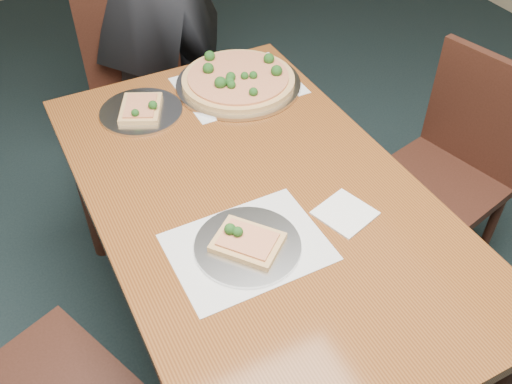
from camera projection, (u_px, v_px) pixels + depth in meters
name	position (u px, v px, depth m)	size (l,w,h in m)	color
dining_table	(256.00, 214.00, 1.71)	(0.90, 1.50, 0.75)	#5B2D12
chair_far	(138.00, 85.00, 2.49)	(0.49, 0.49, 0.91)	black
chair_right	(453.00, 163.00, 2.10)	(0.50, 0.50, 0.91)	black
placemat_main	(238.00, 85.00, 2.06)	(0.42, 0.32, 0.00)	white
placemat_near	(248.00, 247.00, 1.49)	(0.40, 0.30, 0.00)	white
pizza_pan	(238.00, 80.00, 2.04)	(0.45, 0.45, 0.07)	silver
slice_plate_near	(247.00, 244.00, 1.48)	(0.28, 0.28, 0.06)	silver
slice_plate_far	(141.00, 110.00, 1.93)	(0.28, 0.28, 0.06)	silver
napkin	(345.00, 213.00, 1.58)	(0.14, 0.14, 0.01)	white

